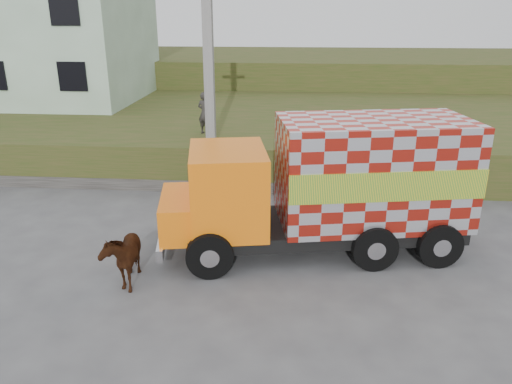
# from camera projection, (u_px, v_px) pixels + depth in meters

# --- Properties ---
(ground) EXTENTS (120.00, 120.00, 0.00)m
(ground) POSITION_uv_depth(u_px,v_px,m) (222.00, 248.00, 12.73)
(ground) COLOR #474749
(ground) RESTS_ON ground
(embankment) EXTENTS (40.00, 12.00, 1.50)m
(embankment) POSITION_uv_depth(u_px,v_px,m) (255.00, 130.00, 21.83)
(embankment) COLOR #2F4416
(embankment) RESTS_ON ground
(embankment_far) EXTENTS (40.00, 12.00, 3.00)m
(embankment_far) POSITION_uv_depth(u_px,v_px,m) (270.00, 77.00, 32.79)
(embankment_far) COLOR #2F4416
(embankment_far) RESTS_ON ground
(retaining_strip) EXTENTS (16.00, 0.50, 0.40)m
(retaining_strip) POSITION_uv_depth(u_px,v_px,m) (181.00, 184.00, 16.75)
(retaining_strip) COLOR #595651
(retaining_strip) RESTS_ON ground
(building) EXTENTS (10.00, 8.00, 6.00)m
(building) POSITION_uv_depth(u_px,v_px,m) (35.00, 36.00, 24.19)
(building) COLOR silver
(building) RESTS_ON embankment
(utility_pole) EXTENTS (1.20, 0.30, 8.00)m
(utility_pole) POSITION_uv_depth(u_px,v_px,m) (209.00, 65.00, 15.70)
(utility_pole) COLOR gray
(utility_pole) RESTS_ON ground
(cargo_truck) EXTENTS (7.73, 3.69, 3.31)m
(cargo_truck) POSITION_uv_depth(u_px,v_px,m) (331.00, 185.00, 12.11)
(cargo_truck) COLOR black
(cargo_truck) RESTS_ON ground
(cow) EXTENTS (0.95, 1.65, 1.31)m
(cow) POSITION_uv_depth(u_px,v_px,m) (123.00, 255.00, 10.96)
(cow) COLOR #32170C
(cow) RESTS_ON ground
(pedestrian) EXTENTS (0.64, 0.55, 1.50)m
(pedestrian) POSITION_uv_depth(u_px,v_px,m) (205.00, 113.00, 17.74)
(pedestrian) COLOR #31302C
(pedestrian) RESTS_ON embankment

